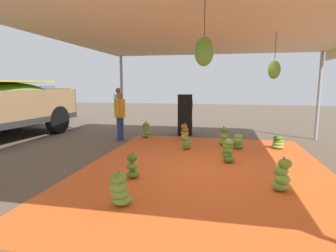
{
  "coord_description": "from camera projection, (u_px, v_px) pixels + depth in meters",
  "views": [
    {
      "loc": [
        -5.63,
        -0.33,
        1.75
      ],
      "look_at": [
        0.24,
        0.86,
        0.85
      ],
      "focal_mm": 29.1,
      "sensor_mm": 36.0,
      "label": 1
    }
  ],
  "objects": [
    {
      "name": "banana_bunch_8",
      "position": [
        238.0,
        142.0,
        7.47
      ],
      "size": [
        0.36,
        0.38,
        0.46
      ],
      "color": "#518428",
      "rests_on": "tarp_orange"
    },
    {
      "name": "ground_plane",
      "position": [
        76.0,
        161.0,
        6.37
      ],
      "size": [
        40.0,
        40.0,
        0.0
      ],
      "primitive_type": "plane",
      "color": "brown"
    },
    {
      "name": "banana_bunch_4",
      "position": [
        187.0,
        143.0,
        7.46
      ],
      "size": [
        0.33,
        0.32,
        0.41
      ],
      "color": "#518428",
      "rests_on": "tarp_orange"
    },
    {
      "name": "banana_bunch_9",
      "position": [
        146.0,
        130.0,
        9.13
      ],
      "size": [
        0.35,
        0.37,
        0.56
      ],
      "color": "#6B9E38",
      "rests_on": "tarp_orange"
    },
    {
      "name": "speaker_stack",
      "position": [
        185.0,
        115.0,
        9.63
      ],
      "size": [
        0.58,
        0.58,
        1.43
      ],
      "color": "black",
      "rests_on": "ground"
    },
    {
      "name": "worker_1",
      "position": [
        120.0,
        113.0,
        8.63
      ],
      "size": [
        0.56,
        0.34,
        1.52
      ],
      "color": "navy",
      "rests_on": "ground"
    },
    {
      "name": "banana_bunch_7",
      "position": [
        228.0,
        151.0,
        6.16
      ],
      "size": [
        0.31,
        0.33,
        0.59
      ],
      "color": "#477523",
      "rests_on": "tarp_orange"
    },
    {
      "name": "tent_canopy",
      "position": [
        213.0,
        33.0,
        5.34
      ],
      "size": [
        8.0,
        7.0,
        2.85
      ],
      "color": "#9EA0A5",
      "rests_on": "ground"
    },
    {
      "name": "worker_0",
      "position": [
        119.0,
        105.0,
        10.8
      ],
      "size": [
        0.6,
        0.37,
        1.65
      ],
      "color": "orange",
      "rests_on": "ground"
    },
    {
      "name": "banana_bunch_3",
      "position": [
        120.0,
        190.0,
        3.95
      ],
      "size": [
        0.41,
        0.41,
        0.53
      ],
      "color": "#6B9E38",
      "rests_on": "tarp_orange"
    },
    {
      "name": "banana_bunch_2",
      "position": [
        282.0,
        176.0,
        4.51
      ],
      "size": [
        0.38,
        0.39,
        0.57
      ],
      "color": "#6B9E38",
      "rests_on": "tarp_orange"
    },
    {
      "name": "banana_bunch_0",
      "position": [
        224.0,
        137.0,
        7.93
      ],
      "size": [
        0.28,
        0.28,
        0.57
      ],
      "color": "#60932D",
      "rests_on": "tarp_orange"
    },
    {
      "name": "banana_bunch_5",
      "position": [
        185.0,
        132.0,
        8.79
      ],
      "size": [
        0.4,
        0.36,
        0.54
      ],
      "color": "gold",
      "rests_on": "tarp_orange"
    },
    {
      "name": "banana_bunch_1",
      "position": [
        278.0,
        143.0,
        7.54
      ],
      "size": [
        0.46,
        0.45,
        0.42
      ],
      "color": "#75A83D",
      "rests_on": "tarp_orange"
    },
    {
      "name": "tarp_orange",
      "position": [
        205.0,
        168.0,
        5.78
      ],
      "size": [
        6.72,
        5.09,
        0.01
      ],
      "primitive_type": "cube",
      "color": "#E05B23",
      "rests_on": "ground"
    },
    {
      "name": "banana_bunch_6",
      "position": [
        132.0,
        167.0,
        5.13
      ],
      "size": [
        0.33,
        0.33,
        0.51
      ],
      "color": "#477523",
      "rests_on": "tarp_orange"
    }
  ]
}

